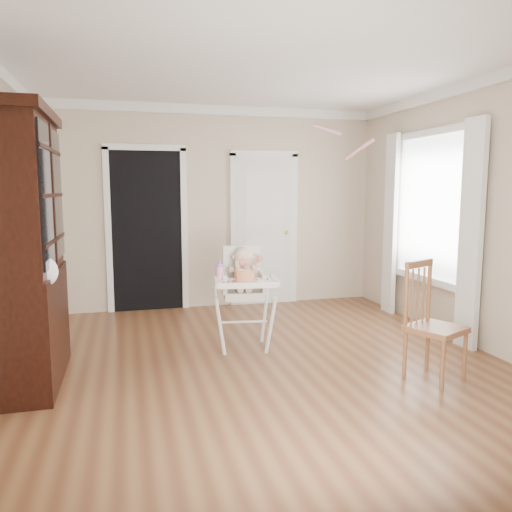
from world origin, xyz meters
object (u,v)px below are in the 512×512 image
object	(u,v)px
china_cabinet	(23,249)
dining_chair	(433,325)
high_chair	(244,285)
sippy_cup	(220,271)
cake	(244,276)

from	to	relation	value
china_cabinet	dining_chair	distance (m)	3.45
high_chair	sippy_cup	bearing A→B (deg)	-158.29
china_cabinet	dining_chair	bearing A→B (deg)	-13.36
high_chair	dining_chair	xyz separation A→B (m)	(1.36, -1.19, -0.18)
cake	china_cabinet	size ratio (longest dim) A/B	0.11
cake	dining_chair	size ratio (longest dim) A/B	0.24
high_chair	sippy_cup	distance (m)	0.31
sippy_cup	high_chair	bearing A→B (deg)	13.67
high_chair	china_cabinet	size ratio (longest dim) A/B	0.47
sippy_cup	china_cabinet	xyz separation A→B (m)	(-1.69, -0.35, 0.30)
cake	sippy_cup	size ratio (longest dim) A/B	1.20
cake	dining_chair	xyz separation A→B (m)	(1.41, -0.94, -0.32)
high_chair	cake	bearing A→B (deg)	-93.49
high_chair	sippy_cup	size ratio (longest dim) A/B	5.29
high_chair	china_cabinet	distance (m)	2.03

